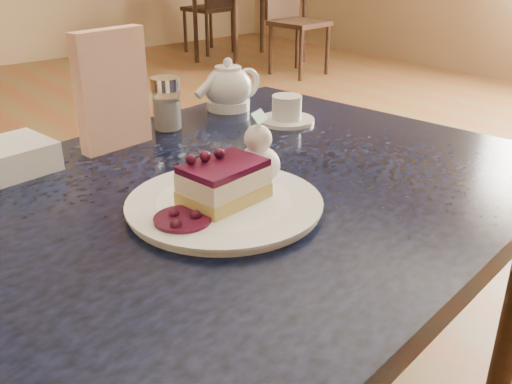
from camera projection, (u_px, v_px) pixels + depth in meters
main_table at (204, 243)px, 0.86m from camera, size 1.24×0.92×0.71m
dessert_plate at (224, 205)px, 0.80m from camera, size 0.27×0.27×0.01m
cheesecake_slice at (224, 182)px, 0.79m from camera, size 0.12×0.10×0.06m
whipped_cream at (258, 164)px, 0.85m from camera, size 0.07×0.07×0.06m
berry_sauce at (183, 219)px, 0.74m from camera, size 0.08×0.08×0.01m
tea_set at (240, 93)px, 1.22m from camera, size 0.19×0.26×0.10m
menu_card at (112, 90)px, 0.99m from camera, size 0.14×0.05×0.21m
sugar_shaker at (167, 103)px, 1.10m from camera, size 0.06×0.06×0.10m
napkin_stack at (13, 157)px, 0.92m from camera, size 0.13×0.13×0.05m
bg_table_far_right at (250, 55)px, 5.19m from camera, size 0.98×1.67×1.11m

